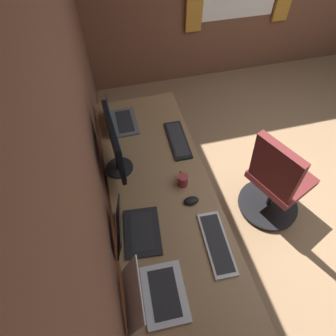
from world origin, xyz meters
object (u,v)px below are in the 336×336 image
Objects in this scene: laptop_left at (152,294)px; mouse_main at (191,201)px; keyboard_main at (178,140)px; laptop_leftmost at (133,230)px; coffee_mug at (183,180)px; drawer_pedestal at (151,187)px; laptop_center at (118,119)px; monitor_primary at (115,145)px; keyboard_spare at (217,243)px; office_chair at (275,183)px.

mouse_main is at bearing -36.32° from laptop_left.
laptop_left is 0.65m from mouse_main.
laptop_left is at bearing 157.67° from keyboard_main.
coffee_mug is at bearing -54.11° from laptop_leftmost.
keyboard_main reaches higher than drawer_pedestal.
laptop_center is 0.54m from keyboard_main.
laptop_leftmost is at bearing 125.89° from coffee_mug.
keyboard_main is at bearing -34.41° from laptop_leftmost.
laptop_center is at bearing -0.93° from laptop_left.
laptop_left is at bearing 151.52° from coffee_mug.
mouse_main is (-0.45, -0.20, 0.40)m from drawer_pedestal.
keyboard_spare is (-0.74, -0.49, -0.24)m from monitor_primary.
mouse_main is at bearing -175.57° from coffee_mug.
keyboard_spare is at bearing -112.11° from laptop_leftmost.
mouse_main is at bearing 10.68° from keyboard_spare.
laptop_center is (1.03, -0.06, -0.00)m from laptop_leftmost.
drawer_pedestal is 6.22× the size of coffee_mug.
drawer_pedestal is 1.43× the size of monitor_primary.
laptop_left reaches higher than mouse_main.
laptop_center is at bearing 21.92° from mouse_main.
laptop_left is 0.82× the size of keyboard_spare.
laptop_center reaches higher than drawer_pedestal.
keyboard_spare is at bearing -66.08° from laptop_left.
monitor_primary reaches higher than mouse_main.
drawer_pedestal is at bearing -10.77° from laptop_left.
keyboard_main is at bearing -0.40° from keyboard_spare.
keyboard_main is (0.13, -0.27, 0.39)m from drawer_pedestal.
drawer_pedestal is 0.55m from coffee_mug.
keyboard_main is at bearing -6.69° from mouse_main.
monitor_primary is 1.41× the size of laptop_center.
keyboard_main is at bearing -64.65° from drawer_pedestal.
laptop_center is 0.81× the size of keyboard_spare.
laptop_leftmost is 1.04× the size of laptop_center.
laptop_left is 0.82× the size of keyboard_main.
laptop_leftmost is at bearing 103.32° from office_chair.
laptop_leftmost is 0.39m from laptop_left.
laptop_center is at bearing 19.96° from drawer_pedestal.
laptop_left is 3.36× the size of mouse_main.
laptop_leftmost is 3.21× the size of coffee_mug.
mouse_main is at bearing -156.20° from drawer_pedestal.
laptop_center reaches higher than keyboard_spare.
laptop_leftmost is at bearing 176.88° from laptop_center.
drawer_pedestal is 1.64× the size of keyboard_main.
laptop_leftmost is at bearing 67.89° from keyboard_spare.
coffee_mug is (-0.74, -0.35, -0.00)m from laptop_center.
laptop_center is (1.42, -0.02, -0.00)m from laptop_left.
laptop_center is at bearing -7.48° from monitor_primary.
office_chair is (0.68, -1.19, -0.32)m from laptop_left.
office_chair is (0.48, -0.75, -0.28)m from keyboard_spare.
keyboard_spare is 0.33m from mouse_main.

